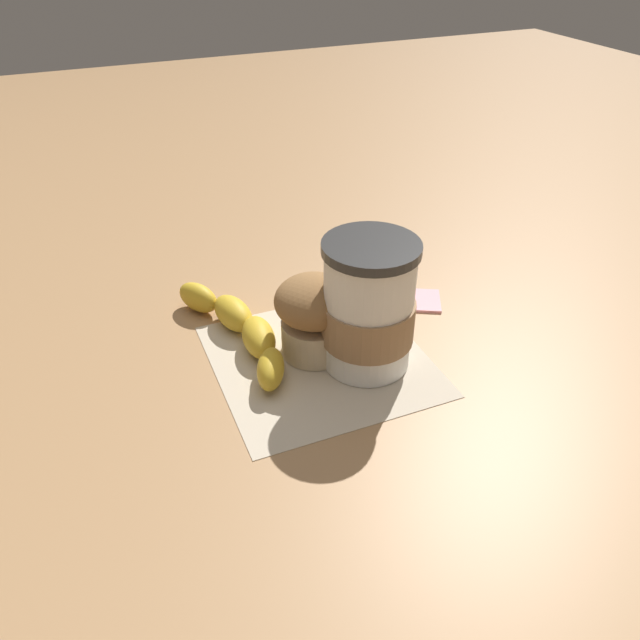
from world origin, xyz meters
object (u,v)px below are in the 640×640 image
banana (240,327)px  sugar_packet (427,299)px  muffin (316,313)px  coffee_cup (368,309)px

banana → sugar_packet: banana is taller
muffin → coffee_cup: bearing=138.9°
coffee_cup → muffin: bearing=-41.1°
coffee_cup → banana: (0.11, -0.09, -0.05)m
coffee_cup → sugar_packet: coffee_cup is taller
muffin → banana: (0.07, -0.05, -0.03)m
muffin → sugar_packet: bearing=-166.7°
coffee_cup → sugar_packet: bearing=-148.2°
muffin → banana: bearing=-36.5°
coffee_cup → sugar_packet: 0.16m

